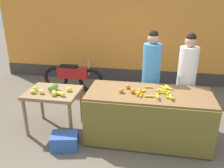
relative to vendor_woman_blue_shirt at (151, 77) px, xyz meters
The scene contains 12 objects.
ground_plane 1.21m from the vendor_woman_blue_shirt, 119.12° to the right, with size 24.00×24.00×0.00m, color #665B4C.
market_wall_back 2.37m from the vendor_woman_blue_shirt, 99.87° to the left, with size 8.10×0.23×3.46m.
fruit_stall_counter 0.85m from the vendor_woman_blue_shirt, 90.55° to the right, with size 2.07×0.91×0.88m.
side_table_wooden 1.87m from the vendor_woman_blue_shirt, 158.25° to the right, with size 0.94×0.73×0.78m.
banana_bunch_pile 0.72m from the vendor_woman_blue_shirt, 79.25° to the right, with size 0.60×0.66×0.07m.
orange_pile 0.80m from the vendor_woman_blue_shirt, 112.01° to the right, with size 0.38×0.34×0.08m.
mango_papaya_pile 1.87m from the vendor_woman_blue_shirt, 156.20° to the right, with size 0.73×0.38×0.14m.
vendor_woman_blue_shirt is the anchor object (origin of this frame).
vendor_woman_white_shirt 0.65m from the vendor_woman_blue_shirt, ahead, with size 0.34×0.34×1.79m.
parked_motorcycle 2.33m from the vendor_woman_blue_shirt, 150.86° to the left, with size 1.60×0.18×0.88m.
produce_crate 1.98m from the vendor_woman_blue_shirt, 137.59° to the right, with size 0.44×0.32×0.26m, color #3359A5.
produce_sack 1.22m from the vendor_woman_blue_shirt, behind, with size 0.36×0.30×0.47m, color maroon.
Camera 1 is at (0.39, -3.60, 2.44)m, focal length 37.34 mm.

